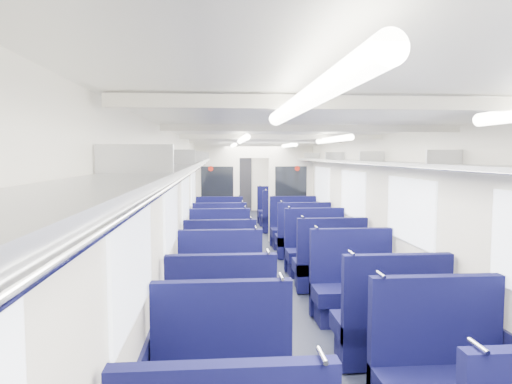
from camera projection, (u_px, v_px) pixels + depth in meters
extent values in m
cube|color=black|center=(266.00, 271.00, 8.28)|extent=(2.80, 18.00, 0.01)
cube|color=white|center=(267.00, 139.00, 8.09)|extent=(2.80, 18.00, 0.01)
cube|color=beige|center=(187.00, 206.00, 8.07)|extent=(0.02, 18.00, 2.35)
cube|color=#0F0F33|center=(188.00, 253.00, 8.14)|extent=(0.03, 17.90, 0.70)
cube|color=beige|center=(344.00, 205.00, 8.30)|extent=(0.02, 18.00, 2.35)
cube|color=#0F0F33|center=(342.00, 250.00, 8.36)|extent=(0.03, 17.90, 0.70)
cube|color=beige|center=(241.00, 179.00, 17.13)|extent=(2.80, 0.02, 2.35)
cube|color=#B2B5BA|center=(197.00, 161.00, 8.02)|extent=(0.34, 17.40, 0.04)
cylinder|color=silver|center=(207.00, 162.00, 8.04)|extent=(0.02, 17.40, 0.02)
cube|color=#B2B5BA|center=(135.00, 160.00, 2.05)|extent=(0.34, 0.03, 0.14)
cube|color=#B2B5BA|center=(176.00, 157.00, 4.04)|extent=(0.34, 0.03, 0.14)
cube|color=#B2B5BA|center=(190.00, 157.00, 6.03)|extent=(0.34, 0.03, 0.14)
cube|color=#B2B5BA|center=(197.00, 156.00, 8.02)|extent=(0.34, 0.03, 0.14)
cube|color=#B2B5BA|center=(201.00, 156.00, 10.00)|extent=(0.34, 0.03, 0.14)
cube|color=#B2B5BA|center=(204.00, 156.00, 11.99)|extent=(0.34, 0.03, 0.14)
cube|color=#B2B5BA|center=(206.00, 156.00, 13.98)|extent=(0.34, 0.03, 0.14)
cube|color=#B2B5BA|center=(207.00, 155.00, 15.96)|extent=(0.34, 0.03, 0.14)
cube|color=#B2B5BA|center=(335.00, 161.00, 8.22)|extent=(0.34, 17.40, 0.04)
cylinder|color=silver|center=(325.00, 162.00, 8.21)|extent=(0.02, 17.40, 0.02)
cube|color=#B2B5BA|center=(444.00, 157.00, 4.24)|extent=(0.34, 0.03, 0.14)
cube|color=#B2B5BA|center=(372.00, 157.00, 6.23)|extent=(0.34, 0.03, 0.14)
cube|color=#B2B5BA|center=(335.00, 156.00, 8.21)|extent=(0.34, 0.03, 0.14)
cube|color=#B2B5BA|center=(312.00, 156.00, 10.20)|extent=(0.34, 0.03, 0.14)
cube|color=#B2B5BA|center=(297.00, 156.00, 12.19)|extent=(0.34, 0.03, 0.14)
cube|color=#B2B5BA|center=(286.00, 156.00, 14.17)|extent=(0.34, 0.03, 0.14)
cube|color=#B2B5BA|center=(277.00, 155.00, 16.16)|extent=(0.34, 0.03, 0.14)
cube|color=white|center=(134.00, 259.00, 2.89)|extent=(0.02, 1.30, 0.75)
cube|color=white|center=(171.00, 213.00, 5.17)|extent=(0.02, 1.30, 0.75)
cube|color=white|center=(186.00, 195.00, 7.46)|extent=(0.02, 1.30, 0.75)
cube|color=white|center=(193.00, 186.00, 9.74)|extent=(0.02, 1.30, 0.75)
cube|color=white|center=(199.00, 179.00, 12.52)|extent=(0.02, 1.30, 0.75)
cube|color=white|center=(202.00, 175.00, 14.81)|extent=(0.02, 1.30, 0.75)
cube|color=white|center=(410.00, 211.00, 5.40)|extent=(0.02, 1.30, 0.75)
cube|color=white|center=(353.00, 194.00, 7.68)|extent=(0.02, 1.30, 0.75)
cube|color=white|center=(322.00, 185.00, 9.97)|extent=(0.02, 1.30, 0.75)
cube|color=white|center=(299.00, 178.00, 12.75)|extent=(0.02, 1.30, 0.75)
cube|color=white|center=(287.00, 175.00, 15.03)|extent=(0.02, 1.30, 0.75)
cube|color=silver|center=(402.00, 103.00, 2.13)|extent=(2.70, 0.06, 0.06)
cube|color=silver|center=(313.00, 128.00, 4.12)|extent=(2.70, 0.06, 0.06)
cube|color=silver|center=(282.00, 137.00, 6.11)|extent=(2.70, 0.06, 0.06)
cube|color=silver|center=(267.00, 141.00, 8.09)|extent=(2.70, 0.06, 0.06)
cube|color=silver|center=(257.00, 144.00, 10.08)|extent=(2.70, 0.06, 0.06)
cube|color=silver|center=(251.00, 146.00, 12.07)|extent=(2.70, 0.06, 0.06)
cube|color=silver|center=(246.00, 147.00, 14.05)|extent=(2.70, 0.06, 0.06)
cube|color=silver|center=(243.00, 148.00, 16.04)|extent=(2.70, 0.06, 0.06)
cylinder|color=white|center=(305.00, 101.00, 1.60)|extent=(0.07, 1.60, 0.07)
cylinder|color=white|center=(243.00, 139.00, 5.57)|extent=(0.07, 1.60, 0.07)
cylinder|color=white|center=(233.00, 145.00, 9.05)|extent=(0.07, 1.60, 0.07)
cylinder|color=white|center=(228.00, 148.00, 13.52)|extent=(0.07, 1.60, 0.07)
cylinder|color=white|center=(332.00, 140.00, 5.66)|extent=(0.07, 1.60, 0.07)
cylinder|color=white|center=(289.00, 145.00, 9.14)|extent=(0.07, 1.60, 0.07)
cylinder|color=white|center=(266.00, 148.00, 13.61)|extent=(0.07, 1.60, 0.07)
cube|color=black|center=(241.00, 184.00, 17.08)|extent=(0.75, 0.06, 2.00)
cube|color=silver|center=(217.00, 193.00, 10.91)|extent=(1.05, 0.08, 2.35)
cube|color=black|center=(217.00, 184.00, 10.84)|extent=(0.76, 0.02, 0.80)
cylinder|color=red|center=(211.00, 169.00, 10.80)|extent=(0.12, 0.01, 0.12)
cube|color=silver|center=(291.00, 192.00, 11.06)|extent=(1.05, 0.08, 2.35)
cube|color=black|center=(291.00, 183.00, 10.99)|extent=(0.76, 0.02, 0.80)
cylinder|color=red|center=(297.00, 168.00, 10.97)|extent=(0.12, 0.01, 0.12)
cube|color=silver|center=(254.00, 150.00, 10.90)|extent=(0.70, 0.08, 0.35)
cylinder|color=silver|center=(322.00, 356.00, 2.10)|extent=(0.02, 0.16, 0.02)
cylinder|color=silver|center=(478.00, 346.00, 2.20)|extent=(0.02, 0.16, 0.02)
cube|color=#0C0E3D|center=(222.00, 354.00, 3.47)|extent=(1.05, 0.10, 1.12)
cylinder|color=silver|center=(281.00, 277.00, 3.46)|extent=(0.02, 0.16, 0.02)
cube|color=#0C0E3D|center=(435.00, 346.00, 3.61)|extent=(1.05, 0.10, 1.12)
cylinder|color=silver|center=(381.00, 274.00, 3.53)|extent=(0.02, 0.16, 0.02)
cube|color=#0C0E3D|center=(221.00, 326.00, 4.61)|extent=(1.05, 0.55, 0.18)
cube|color=#0C0C33|center=(221.00, 348.00, 4.63)|extent=(0.97, 0.44, 0.27)
cube|color=#0C0E3D|center=(221.00, 313.00, 4.37)|extent=(1.05, 0.10, 1.12)
cylinder|color=silver|center=(268.00, 251.00, 4.36)|extent=(0.02, 0.16, 0.02)
cube|color=#0C0E3D|center=(387.00, 326.00, 4.62)|extent=(1.05, 0.55, 0.18)
cube|color=#0C0C33|center=(387.00, 348.00, 4.64)|extent=(0.97, 0.44, 0.27)
cube|color=#0C0E3D|center=(396.00, 312.00, 4.38)|extent=(1.05, 0.10, 1.12)
cylinder|color=silver|center=(352.00, 253.00, 4.30)|extent=(0.02, 0.16, 0.02)
cube|color=#0C0E3D|center=(221.00, 296.00, 5.59)|extent=(1.05, 0.55, 0.18)
cube|color=#0C0C33|center=(221.00, 314.00, 5.61)|extent=(0.97, 0.44, 0.27)
cube|color=#0C0E3D|center=(221.00, 274.00, 5.80)|extent=(1.05, 0.10, 1.12)
cylinder|color=silver|center=(256.00, 228.00, 5.79)|extent=(0.02, 0.16, 0.02)
cube|color=#0C0E3D|center=(355.00, 294.00, 5.70)|extent=(1.05, 0.55, 0.18)
cube|color=#0C0C33|center=(355.00, 311.00, 5.72)|extent=(0.97, 0.44, 0.27)
cube|color=#0C0E3D|center=(350.00, 272.00, 5.91)|extent=(1.05, 0.10, 1.12)
cylinder|color=silver|center=(317.00, 227.00, 5.82)|extent=(0.02, 0.16, 0.02)
cube|color=#0C0E3D|center=(220.00, 269.00, 6.92)|extent=(1.05, 0.55, 0.18)
cube|color=#0C0C33|center=(220.00, 284.00, 6.94)|extent=(0.97, 0.44, 0.27)
cube|color=#0C0E3D|center=(220.00, 258.00, 6.68)|extent=(1.05, 0.10, 1.12)
cylinder|color=silver|center=(251.00, 218.00, 6.67)|extent=(0.02, 0.16, 0.02)
cube|color=#0C0E3D|center=(328.00, 266.00, 7.11)|extent=(1.05, 0.55, 0.18)
cube|color=#0C0C33|center=(328.00, 280.00, 7.13)|extent=(0.97, 0.44, 0.27)
cube|color=#0C0E3D|center=(332.00, 255.00, 6.87)|extent=(1.05, 0.10, 1.12)
cylinder|color=silver|center=(303.00, 217.00, 6.79)|extent=(0.02, 0.16, 0.02)
cube|color=#0C0E3D|center=(220.00, 256.00, 7.85)|extent=(1.05, 0.55, 0.18)
cube|color=#0C0C33|center=(220.00, 269.00, 7.87)|extent=(0.97, 0.44, 0.27)
cube|color=#0C0E3D|center=(220.00, 240.00, 8.05)|extent=(1.05, 0.10, 1.12)
cylinder|color=silver|center=(245.00, 207.00, 8.04)|extent=(0.02, 0.16, 0.02)
cube|color=#0C0E3D|center=(317.00, 254.00, 7.95)|extent=(1.05, 0.55, 0.18)
cube|color=#0C0C33|center=(316.00, 267.00, 7.96)|extent=(0.97, 0.44, 0.27)
cube|color=#0C0E3D|center=(314.00, 239.00, 8.15)|extent=(1.05, 0.10, 1.12)
cylinder|color=silver|center=(289.00, 207.00, 8.07)|extent=(0.02, 0.16, 0.02)
cube|color=#0C0E3D|center=(220.00, 240.00, 9.25)|extent=(1.05, 0.55, 0.18)
cube|color=#0C0C33|center=(220.00, 251.00, 9.27)|extent=(0.97, 0.44, 0.27)
cube|color=#0C0E3D|center=(220.00, 231.00, 9.01)|extent=(1.05, 0.10, 1.12)
cylinder|color=silver|center=(242.00, 202.00, 9.00)|extent=(0.02, 0.16, 0.02)
cube|color=#0C0E3D|center=(302.00, 240.00, 9.34)|extent=(1.05, 0.55, 0.18)
cube|color=#0C0C33|center=(302.00, 251.00, 9.36)|extent=(0.97, 0.44, 0.27)
cube|color=#0C0E3D|center=(304.00, 231.00, 9.10)|extent=(1.05, 0.10, 1.12)
cylinder|color=silver|center=(282.00, 202.00, 9.02)|extent=(0.02, 0.16, 0.02)
cube|color=#0C0E3D|center=(220.00, 233.00, 10.14)|extent=(1.05, 0.55, 0.18)
cube|color=#0C0C33|center=(220.00, 243.00, 10.16)|extent=(0.97, 0.44, 0.27)
cube|color=#0C0E3D|center=(219.00, 221.00, 10.35)|extent=(1.05, 0.10, 1.12)
cylinder|color=silver|center=(239.00, 196.00, 10.34)|extent=(0.02, 0.16, 0.02)
cube|color=#0C0E3D|center=(294.00, 232.00, 10.25)|extent=(1.05, 0.55, 0.18)
cube|color=#0C0C33|center=(294.00, 242.00, 10.27)|extent=(0.97, 0.44, 0.27)
cube|color=#0C0E3D|center=(293.00, 221.00, 10.46)|extent=(1.05, 0.10, 1.12)
cylinder|color=silver|center=(273.00, 195.00, 10.38)|extent=(0.02, 0.16, 0.02)
cube|color=#0C0E3D|center=(219.00, 219.00, 12.33)|extent=(1.05, 0.55, 0.18)
cube|color=#0C0C33|center=(219.00, 227.00, 12.34)|extent=(0.97, 0.44, 0.27)
cube|color=#0C0E3D|center=(219.00, 212.00, 12.08)|extent=(1.05, 0.10, 1.12)
cylinder|color=silver|center=(236.00, 190.00, 12.07)|extent=(0.02, 0.16, 0.02)
cube|color=#0C0E3D|center=(281.00, 219.00, 12.39)|extent=(1.05, 0.55, 0.18)
cube|color=#0C0C33|center=(281.00, 227.00, 12.41)|extent=(0.97, 0.44, 0.27)
cube|color=#0C0E3D|center=(282.00, 212.00, 12.15)|extent=(1.05, 0.10, 1.12)
cylinder|color=silver|center=(266.00, 190.00, 12.07)|extent=(0.02, 0.16, 0.02)
cube|color=#0C0E3D|center=(219.00, 214.00, 13.37)|extent=(1.05, 0.55, 0.18)
cube|color=#0C0C33|center=(219.00, 222.00, 13.39)|extent=(0.97, 0.44, 0.27)
cube|color=#0C0E3D|center=(219.00, 206.00, 13.58)|extent=(1.05, 0.10, 1.12)
cylinder|color=silver|center=(234.00, 186.00, 13.57)|extent=(0.02, 0.16, 0.02)
cube|color=#0C0E3D|center=(276.00, 213.00, 13.59)|extent=(1.05, 0.55, 0.18)
cube|color=#0C0C33|center=(276.00, 221.00, 13.61)|extent=(0.97, 0.44, 0.27)
cube|color=#0C0E3D|center=(275.00, 205.00, 13.79)|extent=(1.05, 0.10, 1.12)
cylinder|color=silver|center=(260.00, 186.00, 13.71)|extent=(0.02, 0.16, 0.02)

